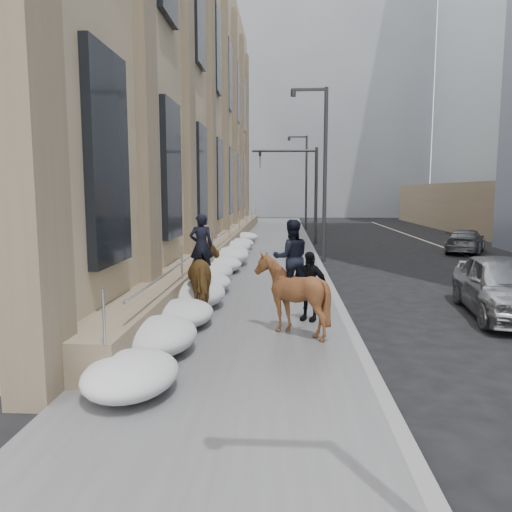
{
  "coord_description": "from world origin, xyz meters",
  "views": [
    {
      "loc": [
        1.03,
        -9.52,
        3.32
      ],
      "look_at": [
        0.33,
        2.89,
        1.7
      ],
      "focal_mm": 35.0,
      "sensor_mm": 36.0,
      "label": 1
    }
  ],
  "objects_px": {
    "mounted_horse_left": "(207,273)",
    "car_grey": "(466,241)",
    "pedestrian": "(309,286)",
    "car_silver": "(503,286)",
    "mounted_horse_right": "(291,287)"
  },
  "relations": [
    {
      "from": "mounted_horse_left",
      "to": "car_grey",
      "type": "height_order",
      "value": "mounted_horse_left"
    },
    {
      "from": "pedestrian",
      "to": "car_silver",
      "type": "relative_size",
      "value": 0.36
    },
    {
      "from": "mounted_horse_right",
      "to": "pedestrian",
      "type": "xyz_separation_m",
      "value": [
        0.46,
        1.16,
        -0.18
      ]
    },
    {
      "from": "pedestrian",
      "to": "car_silver",
      "type": "height_order",
      "value": "pedestrian"
    },
    {
      "from": "mounted_horse_left",
      "to": "pedestrian",
      "type": "bearing_deg",
      "value": 145.18
    },
    {
      "from": "pedestrian",
      "to": "car_grey",
      "type": "bearing_deg",
      "value": 83.91
    },
    {
      "from": "pedestrian",
      "to": "car_silver",
      "type": "xyz_separation_m",
      "value": [
        5.21,
        1.17,
        -0.17
      ]
    },
    {
      "from": "mounted_horse_left",
      "to": "car_silver",
      "type": "xyz_separation_m",
      "value": [
        7.9,
        0.25,
        -0.31
      ]
    },
    {
      "from": "mounted_horse_right",
      "to": "pedestrian",
      "type": "height_order",
      "value": "mounted_horse_right"
    },
    {
      "from": "pedestrian",
      "to": "mounted_horse_right",
      "type": "bearing_deg",
      "value": -86.82
    },
    {
      "from": "mounted_horse_left",
      "to": "mounted_horse_right",
      "type": "xyz_separation_m",
      "value": [
        2.23,
        -2.08,
        0.04
      ]
    },
    {
      "from": "pedestrian",
      "to": "mounted_horse_left",
      "type": "bearing_deg",
      "value": -173.86
    },
    {
      "from": "mounted_horse_right",
      "to": "mounted_horse_left",
      "type": "bearing_deg",
      "value": -53.71
    },
    {
      "from": "mounted_horse_left",
      "to": "pedestrian",
      "type": "distance_m",
      "value": 2.85
    },
    {
      "from": "car_silver",
      "to": "mounted_horse_right",
      "type": "bearing_deg",
      "value": -150.86
    }
  ]
}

